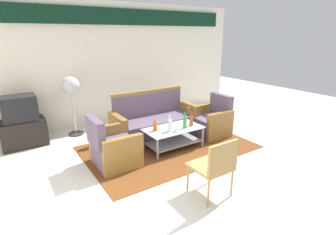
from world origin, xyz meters
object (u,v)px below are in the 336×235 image
(bottle_green, at_px, (185,122))
(cup, at_px, (177,129))
(tv_stand, at_px, (24,133))
(pedestal_fan, at_px, (71,89))
(armchair_right, at_px, (211,122))
(bottle_brown, at_px, (191,121))
(bottle_clear, at_px, (170,125))
(bottle_orange, at_px, (155,126))
(television, at_px, (19,108))
(couch, at_px, (155,122))
(armchair_left, at_px, (113,149))
(coffee_table, at_px, (173,135))
(wicker_chair, at_px, (215,164))

(bottle_green, xyz_separation_m, cup, (-0.22, -0.05, -0.07))
(tv_stand, bearing_deg, pedestal_fan, 2.90)
(armchair_right, distance_m, bottle_brown, 0.78)
(armchair_right, distance_m, bottle_clear, 1.28)
(bottle_orange, relative_size, pedestal_fan, 0.19)
(armchair_right, height_order, television, television)
(couch, relative_size, bottle_green, 5.89)
(tv_stand, bearing_deg, bottle_brown, -33.36)
(couch, distance_m, bottle_clear, 0.85)
(armchair_left, bearing_deg, armchair_right, 93.05)
(bottle_clear, bearing_deg, tv_stand, 140.44)
(armchair_left, height_order, bottle_clear, armchair_left)
(armchair_left, relative_size, tv_stand, 1.06)
(bottle_green, distance_m, bottle_brown, 0.20)
(television, bearing_deg, armchair_right, 155.77)
(coffee_table, distance_m, television, 2.95)
(coffee_table, relative_size, pedestal_fan, 0.87)
(armchair_right, distance_m, wicker_chair, 2.31)
(couch, bearing_deg, bottle_brown, 115.25)
(armchair_right, xyz_separation_m, tv_stand, (-3.43, 1.58, -0.03))
(couch, relative_size, armchair_right, 2.12)
(armchair_left, xyz_separation_m, cup, (1.15, -0.19, 0.17))
(bottle_brown, relative_size, bottle_clear, 0.86)
(armchair_left, xyz_separation_m, bottle_brown, (1.57, -0.09, 0.22))
(couch, distance_m, wicker_chair, 2.34)
(couch, relative_size, television, 2.99)
(bottle_brown, height_order, pedestal_fan, pedestal_fan)
(armchair_left, bearing_deg, television, -145.76)
(armchair_left, distance_m, pedestal_fan, 1.90)
(armchair_left, height_order, armchair_right, same)
(bottle_green, xyz_separation_m, bottle_orange, (-0.53, 0.19, -0.03))
(bottle_clear, relative_size, cup, 3.10)
(bottle_clear, xyz_separation_m, pedestal_fan, (-1.21, 1.87, 0.49))
(bottle_green, bearing_deg, tv_stand, 143.99)
(armchair_right, bearing_deg, coffee_table, 99.02)
(armchair_left, relative_size, bottle_green, 2.77)
(cup, bearing_deg, television, 140.67)
(bottle_orange, relative_size, tv_stand, 0.30)
(armchair_right, xyz_separation_m, television, (-3.43, 1.58, 0.47))
(couch, relative_size, tv_stand, 2.26)
(couch, bearing_deg, bottle_green, 101.90)
(coffee_table, relative_size, bottle_brown, 4.11)
(bottle_brown, height_order, television, television)
(armchair_right, bearing_deg, tv_stand, 66.94)
(tv_stand, bearing_deg, bottle_green, -36.01)
(coffee_table, height_order, bottle_clear, bottle_clear)
(tv_stand, relative_size, pedestal_fan, 0.63)
(television, bearing_deg, pedestal_fan, -176.74)
(armchair_right, bearing_deg, pedestal_fan, 57.96)
(couch, height_order, cup, couch)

